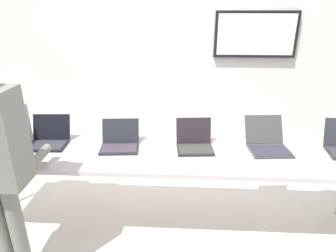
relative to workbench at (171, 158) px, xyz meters
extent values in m
cube|color=silver|center=(0.00, 0.00, -0.75)|extent=(8.00, 8.00, 0.04)
cube|color=silver|center=(0.00, 1.13, 0.55)|extent=(8.00, 0.06, 2.55)
cube|color=black|center=(0.86, 1.08, 0.96)|extent=(0.88, 0.05, 0.49)
cube|color=white|center=(0.86, 1.06, 0.96)|extent=(0.82, 0.02, 0.43)
cube|color=#ADA4A2|center=(0.00, 0.00, 0.03)|extent=(3.58, 0.70, 0.04)
cylinder|color=gray|center=(-1.69, 0.25, -0.36)|extent=(0.05, 0.05, 0.73)
cube|color=gray|center=(-1.55, 0.09, 0.22)|extent=(0.37, 0.36, 0.34)
cube|color=black|center=(-1.13, 0.07, 0.06)|extent=(0.36, 0.26, 0.02)
cube|color=#2A2B32|center=(-1.13, 0.06, 0.07)|extent=(0.33, 0.21, 0.00)
cube|color=black|center=(-1.14, 0.23, 0.18)|extent=(0.35, 0.11, 0.23)
cube|color=white|center=(-1.14, 0.23, 0.18)|extent=(0.32, 0.09, 0.20)
cube|color=black|center=(-0.46, 0.04, 0.06)|extent=(0.35, 0.25, 0.02)
cube|color=#352C36|center=(-0.46, 0.03, 0.07)|extent=(0.32, 0.20, 0.00)
cube|color=black|center=(-0.48, 0.20, 0.17)|extent=(0.34, 0.12, 0.21)
cube|color=black|center=(-0.48, 0.20, 0.17)|extent=(0.31, 0.10, 0.18)
cube|color=black|center=(0.21, 0.07, 0.06)|extent=(0.34, 0.27, 0.02)
cube|color=#2F342D|center=(0.21, 0.05, 0.07)|extent=(0.30, 0.21, 0.00)
cube|color=black|center=(0.20, 0.21, 0.18)|extent=(0.32, 0.09, 0.23)
cube|color=navy|center=(0.20, 0.21, 0.18)|extent=(0.29, 0.07, 0.20)
cube|color=#3A3B3B|center=(0.87, 0.08, 0.06)|extent=(0.37, 0.30, 0.02)
cube|color=#292836|center=(0.87, 0.06, 0.07)|extent=(0.33, 0.25, 0.00)
cube|color=#3A3B3B|center=(0.85, 0.27, 0.18)|extent=(0.35, 0.17, 0.24)
cube|color=#23603A|center=(0.85, 0.28, 0.18)|extent=(0.33, 0.15, 0.21)
cylinder|color=#63645D|center=(-1.22, -0.63, -0.31)|extent=(0.11, 0.11, 0.84)
cylinder|color=#63645D|center=(-1.10, -0.63, -0.31)|extent=(0.11, 0.11, 0.84)
cylinder|color=#63645D|center=(-1.00, -0.34, 0.16)|extent=(0.08, 0.32, 0.07)
cube|color=white|center=(-1.41, -0.17, 0.05)|extent=(0.29, 0.35, 0.00)
camera|label=1|loc=(0.11, -2.28, 1.22)|focal=31.40mm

